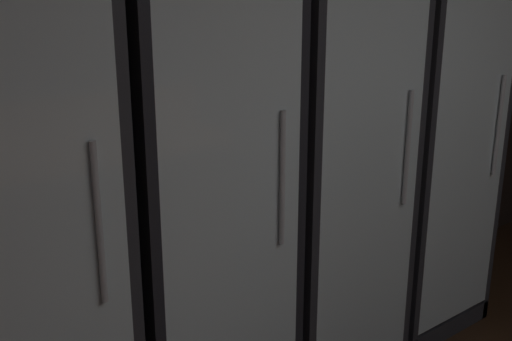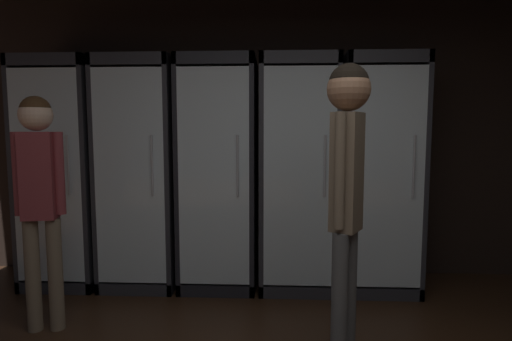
# 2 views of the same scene
# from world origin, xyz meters

# --- Properties ---
(wall_back) EXTENTS (6.00, 0.06, 2.80)m
(wall_back) POSITION_xyz_m (0.00, 3.03, 1.40)
(wall_back) COLOR black
(wall_back) RESTS_ON ground
(cooler_center) EXTENTS (0.66, 0.69, 2.03)m
(cooler_center) POSITION_xyz_m (-0.60, 2.69, 0.99)
(cooler_center) COLOR black
(cooler_center) RESTS_ON ground
(cooler_right) EXTENTS (0.66, 0.69, 2.03)m
(cooler_right) POSITION_xyz_m (0.10, 2.69, 1.00)
(cooler_right) COLOR #2B2B30
(cooler_right) RESTS_ON ground
(cooler_far_right) EXTENTS (0.66, 0.69, 2.03)m
(cooler_far_right) POSITION_xyz_m (0.80, 2.69, 0.99)
(cooler_far_right) COLOR #2B2B30
(cooler_far_right) RESTS_ON ground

